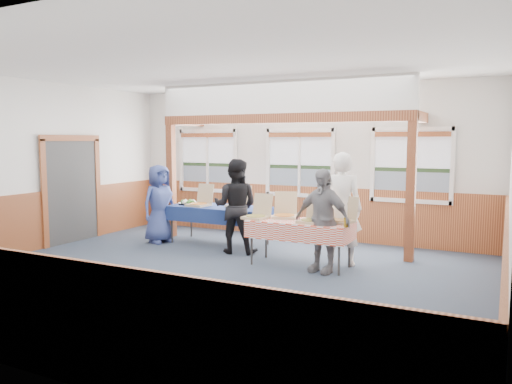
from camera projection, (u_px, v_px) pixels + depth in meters
floor at (215, 276)px, 7.69m from camera, size 8.00×8.00×0.00m
ceiling at (213, 64)px, 7.35m from camera, size 8.00×8.00×0.00m
wall_back at (300, 163)px, 10.62m from camera, size 8.00×0.00×8.00m
wall_front at (6, 195)px, 4.41m from camera, size 8.00×0.00×8.00m
wall_left at (31, 166)px, 9.32m from camera, size 0.00×8.00×8.00m
wall_right at (511, 182)px, 5.72m from camera, size 0.00×8.00×8.00m
wainscot_back at (300, 211)px, 10.71m from camera, size 7.98×0.05×1.10m
wainscot_front at (15, 309)px, 4.55m from camera, size 7.98×0.05×1.10m
wainscot_left at (35, 221)px, 9.41m from camera, size 0.05×6.98×1.10m
wainscot_right at (504, 271)px, 5.84m from camera, size 0.05×6.98×1.10m
cased_opening at (72, 191)px, 10.15m from camera, size 0.06×1.30×2.10m
window_left at (208, 157)px, 11.61m from camera, size 1.56×0.10×1.46m
window_mid at (300, 159)px, 10.58m from camera, size 1.56×0.10×1.46m
window_right at (411, 161)px, 9.54m from camera, size 1.56×0.10×1.46m
post_left at (171, 181)px, 10.72m from camera, size 0.15×0.15×2.40m
post_right at (411, 192)px, 8.48m from camera, size 0.15×0.15×2.40m
cross_beam at (277, 118)px, 9.47m from camera, size 5.15×0.18×0.18m
table_left at (219, 209)px, 9.99m from camera, size 2.18×1.49×0.76m
table_right at (300, 225)px, 8.21m from camera, size 1.74×0.87×0.76m
pizza_box_a at (200, 203)px, 10.06m from camera, size 0.43×0.51×0.43m
pizza_box_b at (238, 203)px, 9.96m from camera, size 0.37×0.46×0.41m
pizza_box_c at (257, 215)px, 8.44m from camera, size 0.42×0.49×0.41m
pizza_box_d at (285, 214)px, 8.53m from camera, size 0.52×0.58×0.43m
pizza_box_e at (313, 219)px, 8.01m from camera, size 0.43×0.52×0.44m
pizza_box_f at (342, 219)px, 8.02m from camera, size 0.47×0.53×0.41m
veggie_tray at (188, 203)px, 10.32m from camera, size 0.41×0.41×0.09m
drink_glass at (346, 222)px, 7.59m from camera, size 0.07×0.07×0.15m
woman_white at (341, 209)px, 8.26m from camera, size 0.76×0.57×1.89m
woman_black at (235, 206)px, 9.17m from camera, size 0.97×0.84×1.74m
man_blue at (159, 204)px, 10.11m from camera, size 0.70×0.88×1.59m
person_grey at (322, 221)px, 7.83m from camera, size 1.02×0.58×1.64m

